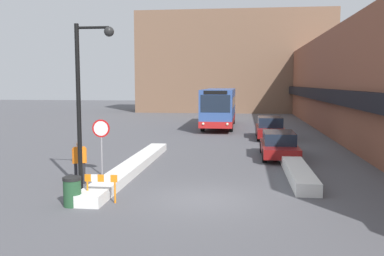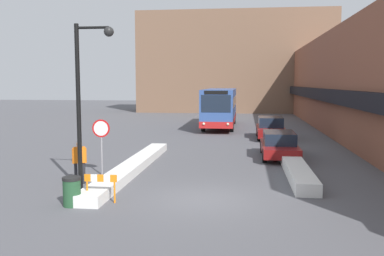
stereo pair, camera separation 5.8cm
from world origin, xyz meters
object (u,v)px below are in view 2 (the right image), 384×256
(city_bus, at_px, (220,107))
(parked_car_front, at_px, (279,144))
(street_lamp, at_px, (86,87))
(trash_bin, at_px, (72,191))
(construction_barricade, at_px, (101,183))
(pedestrian, at_px, (79,158))
(stop_sign, at_px, (101,135))
(parked_car_middle, at_px, (271,128))

(city_bus, xyz_separation_m, parked_car_front, (4.01, -15.13, -1.15))
(city_bus, height_order, street_lamp, street_lamp)
(trash_bin, bearing_deg, parked_car_front, 53.74)
(city_bus, relative_size, street_lamp, 1.87)
(city_bus, relative_size, construction_barricade, 10.29)
(street_lamp, relative_size, construction_barricade, 5.50)
(pedestrian, bearing_deg, street_lamp, -76.90)
(stop_sign, distance_m, construction_barricade, 4.42)
(stop_sign, bearing_deg, street_lamp, -83.06)
(pedestrian, height_order, trash_bin, pedestrian)
(parked_car_middle, bearing_deg, street_lamp, -115.89)
(construction_barricade, bearing_deg, parked_car_front, 55.44)
(city_bus, relative_size, trash_bin, 11.91)
(city_bus, bearing_deg, pedestrian, -100.71)
(stop_sign, relative_size, pedestrian, 1.41)
(city_bus, distance_m, parked_car_front, 15.69)
(pedestrian, relative_size, construction_barricade, 1.54)
(parked_car_middle, bearing_deg, trash_bin, -112.30)
(parked_car_middle, height_order, trash_bin, parked_car_middle)
(stop_sign, height_order, street_lamp, street_lamp)
(parked_car_front, xyz_separation_m, stop_sign, (-7.87, -5.38, 1.05))
(city_bus, height_order, trash_bin, city_bus)
(parked_car_middle, distance_m, pedestrian, 16.97)
(pedestrian, bearing_deg, trash_bin, -99.46)
(parked_car_middle, relative_size, stop_sign, 1.90)
(parked_car_front, xyz_separation_m, trash_bin, (-7.29, -9.94, -0.22))
(pedestrian, xyz_separation_m, trash_bin, (0.90, -2.93, -0.54))
(city_bus, distance_m, pedestrian, 22.55)
(stop_sign, height_order, pedestrian, stop_sign)
(parked_car_front, bearing_deg, stop_sign, -145.65)
(street_lamp, bearing_deg, pedestrian, 129.64)
(city_bus, relative_size, parked_car_middle, 2.49)
(stop_sign, distance_m, trash_bin, 4.77)
(stop_sign, xyz_separation_m, street_lamp, (0.29, -2.39, 2.03))
(trash_bin, bearing_deg, pedestrian, 107.08)
(city_bus, xyz_separation_m, pedestrian, (-4.19, -22.14, -0.83))
(city_bus, distance_m, parked_car_middle, 8.38)
(pedestrian, bearing_deg, parked_car_front, 14.04)
(city_bus, bearing_deg, stop_sign, -100.66)
(parked_car_front, bearing_deg, city_bus, 104.83)
(trash_bin, bearing_deg, construction_barricade, 32.39)
(parked_car_middle, distance_m, trash_bin, 19.23)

